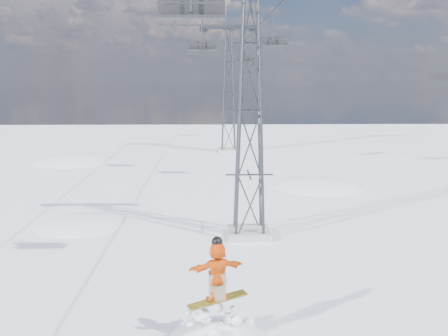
# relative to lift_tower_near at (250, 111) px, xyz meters

# --- Properties ---
(ground) EXTENTS (120.00, 120.00, 0.00)m
(ground) POSITION_rel_lift_tower_near_xyz_m (-0.80, -8.00, -5.47)
(ground) COLOR white
(ground) RESTS_ON ground
(snow_terrain) EXTENTS (39.00, 37.00, 22.00)m
(snow_terrain) POSITION_rel_lift_tower_near_xyz_m (-5.57, 13.24, -15.06)
(snow_terrain) COLOR white
(snow_terrain) RESTS_ON ground
(lift_tower_near) EXTENTS (5.20, 1.80, 11.43)m
(lift_tower_near) POSITION_rel_lift_tower_near_xyz_m (0.00, 0.00, 0.00)
(lift_tower_near) COLOR #999999
(lift_tower_near) RESTS_ON ground
(lift_tower_far) EXTENTS (5.20, 1.80, 11.43)m
(lift_tower_far) POSITION_rel_lift_tower_near_xyz_m (0.00, 25.00, 0.00)
(lift_tower_far) COLOR #999999
(lift_tower_far) RESTS_ON ground
(haul_cables) EXTENTS (4.46, 51.00, 0.06)m
(haul_cables) POSITION_rel_lift_tower_near_xyz_m (0.00, 11.50, 5.38)
(haul_cables) COLOR black
(haul_cables) RESTS_ON ground
(lift_chair_near) EXTENTS (2.01, 0.58, 2.50)m
(lift_chair_near) POSITION_rel_lift_tower_near_xyz_m (-2.20, -5.48, 3.38)
(lift_chair_near) COLOR #232326
(lift_chair_near) RESTS_ON ground
(lift_chair_mid) EXTENTS (1.88, 0.54, 2.33)m
(lift_chair_mid) POSITION_rel_lift_tower_near_xyz_m (2.20, 10.45, 3.52)
(lift_chair_mid) COLOR #232326
(lift_chair_mid) RESTS_ON ground
(lift_chair_far) EXTENTS (2.00, 0.57, 2.48)m
(lift_chair_far) POSITION_rel_lift_tower_near_xyz_m (-2.20, 13.51, 3.40)
(lift_chair_far) COLOR #232326
(lift_chair_far) RESTS_ON ground
(lift_chair_extra) EXTENTS (2.11, 0.61, 2.62)m
(lift_chair_extra) POSITION_rel_lift_tower_near_xyz_m (2.20, 34.07, 3.29)
(lift_chair_extra) COLOR #232326
(lift_chair_extra) RESTS_ON ground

